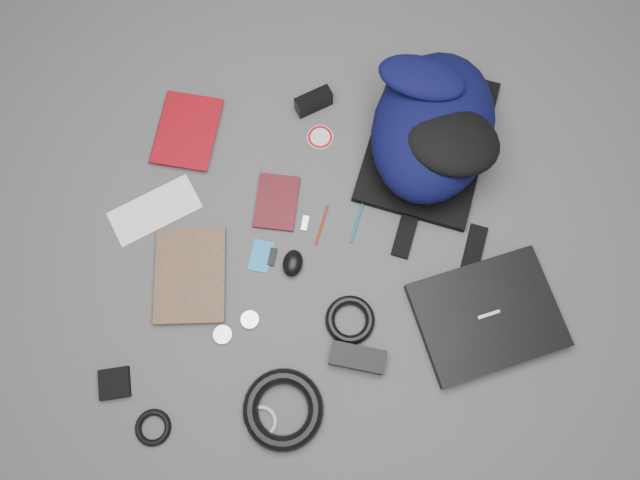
{
  "coord_description": "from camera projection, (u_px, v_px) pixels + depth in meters",
  "views": [
    {
      "loc": [
        -0.03,
        -0.49,
        1.7
      ],
      "look_at": [
        0.0,
        0.0,
        0.02
      ],
      "focal_mm": 35.0,
      "sensor_mm": 36.0,
      "label": 1
    }
  ],
  "objects": [
    {
      "name": "pen_red",
      "position": [
        322.0,
        225.0,
        1.78
      ],
      "size": [
        0.05,
        0.12,
        0.01
      ],
      "primitive_type": "cylinder",
      "rotation": [
        1.57,
        0.0,
        -0.35
      ],
      "color": "maroon",
      "rests_on": "ground"
    },
    {
      "name": "laptop",
      "position": [
        487.0,
        316.0,
        1.69
      ],
      "size": [
        0.43,
        0.37,
        0.04
      ],
      "primitive_type": "cube",
      "rotation": [
        0.0,
        0.0,
        0.24
      ],
      "color": "black",
      "rests_on": "ground"
    },
    {
      "name": "sticker_disc",
      "position": [
        320.0,
        137.0,
        1.86
      ],
      "size": [
        0.1,
        0.1,
        0.0
      ],
      "primitive_type": "cylinder",
      "rotation": [
        0.0,
        0.0,
        0.42
      ],
      "color": "white",
      "rests_on": "ground"
    },
    {
      "name": "textbook_red",
      "position": [
        158.0,
        127.0,
        1.85
      ],
      "size": [
        0.23,
        0.27,
        0.03
      ],
      "primitive_type": "imported",
      "rotation": [
        0.0,
        0.0,
        -0.24
      ],
      "color": "maroon",
      "rests_on": "ground"
    },
    {
      "name": "compact_camera",
      "position": [
        314.0,
        102.0,
        1.86
      ],
      "size": [
        0.12,
        0.08,
        0.06
      ],
      "primitive_type": "cube",
      "rotation": [
        0.0,
        0.0,
        0.4
      ],
      "color": "black",
      "rests_on": "ground"
    },
    {
      "name": "id_badge",
      "position": [
        261.0,
        256.0,
        1.75
      ],
      "size": [
        0.08,
        0.1,
        0.0
      ],
      "primitive_type": "cube",
      "rotation": [
        0.0,
        0.0,
        -0.27
      ],
      "color": "#1A7BC7",
      "rests_on": "ground"
    },
    {
      "name": "usb_black",
      "position": [
        272.0,
        257.0,
        1.75
      ],
      "size": [
        0.03,
        0.05,
        0.01
      ],
      "primitive_type": "cube",
      "rotation": [
        0.0,
        0.0,
        -0.25
      ],
      "color": "black",
      "rests_on": "ground"
    },
    {
      "name": "backpack",
      "position": [
        433.0,
        126.0,
        1.75
      ],
      "size": [
        0.52,
        0.62,
        0.22
      ],
      "primitive_type": null,
      "rotation": [
        0.0,
        0.0,
        -0.36
      ],
      "color": "black",
      "rests_on": "ground"
    },
    {
      "name": "pouch",
      "position": [
        115.0,
        383.0,
        1.65
      ],
      "size": [
        0.09,
        0.09,
        0.02
      ],
      "primitive_type": "cube",
      "rotation": [
        0.0,
        0.0,
        0.08
      ],
      "color": "black",
      "rests_on": "ground"
    },
    {
      "name": "mouse",
      "position": [
        293.0,
        263.0,
        1.73
      ],
      "size": [
        0.07,
        0.09,
        0.04
      ],
      "primitive_type": "ellipsoid",
      "rotation": [
        0.0,
        0.0,
        -0.25
      ],
      "color": "black",
      "rests_on": "ground"
    },
    {
      "name": "headphone_left",
      "position": [
        223.0,
        335.0,
        1.69
      ],
      "size": [
        0.07,
        0.07,
        0.01
      ],
      "primitive_type": "cylinder",
      "rotation": [
        0.0,
        0.0,
        -0.36
      ],
      "color": "silver",
      "rests_on": "ground"
    },
    {
      "name": "earbud_coil",
      "position": [
        153.0,
        427.0,
        1.62
      ],
      "size": [
        0.1,
        0.1,
        0.02
      ],
      "primitive_type": "torus",
      "rotation": [
        0.0,
        0.0,
        0.05
      ],
      "color": "black",
      "rests_on": "ground"
    },
    {
      "name": "power_brick",
      "position": [
        357.0,
        358.0,
        1.66
      ],
      "size": [
        0.16,
        0.1,
        0.04
      ],
      "primitive_type": "cube",
      "rotation": [
        0.0,
        0.0,
        -0.26
      ],
      "color": "black",
      "rests_on": "ground"
    },
    {
      "name": "envelope",
      "position": [
        155.0,
        210.0,
        1.79
      ],
      "size": [
        0.28,
        0.21,
        0.0
      ],
      "primitive_type": "cube",
      "rotation": [
        0.0,
        0.0,
        0.43
      ],
      "color": "white",
      "rests_on": "ground"
    },
    {
      "name": "power_cord_coil",
      "position": [
        283.0,
        409.0,
        1.62
      ],
      "size": [
        0.28,
        0.28,
        0.04
      ],
      "primitive_type": "torus",
      "rotation": [
        0.0,
        0.0,
        -0.4
      ],
      "color": "black",
      "rests_on": "ground"
    },
    {
      "name": "dvd_case",
      "position": [
        277.0,
        202.0,
        1.79
      ],
      "size": [
        0.15,
        0.18,
        0.01
      ],
      "primitive_type": "cube",
      "rotation": [
        0.0,
        0.0,
        -0.18
      ],
      "color": "#400C12",
      "rests_on": "ground"
    },
    {
      "name": "cable_coil",
      "position": [
        350.0,
        320.0,
        1.69
      ],
      "size": [
        0.17,
        0.17,
        0.03
      ],
      "primitive_type": "torus",
      "rotation": [
        0.0,
        0.0,
        0.36
      ],
      "color": "black",
      "rests_on": "ground"
    },
    {
      "name": "ground",
      "position": [
        320.0,
        242.0,
        1.77
      ],
      "size": [
        4.0,
        4.0,
        0.0
      ],
      "primitive_type": "plane",
      "color": "#4F4F51",
      "rests_on": "ground"
    },
    {
      "name": "headphone_right",
      "position": [
        250.0,
        320.0,
        1.7
      ],
      "size": [
        0.07,
        0.07,
        0.01
      ],
      "primitive_type": "cylinder",
      "rotation": [
        0.0,
        0.0,
        0.4
      ],
      "color": "silver",
      "rests_on": "ground"
    },
    {
      "name": "white_cable_coil",
      "position": [
        261.0,
        422.0,
        1.62
      ],
      "size": [
        0.11,
        0.11,
        0.01
      ],
      "primitive_type": "torus",
      "rotation": [
        0.0,
        0.0,
        -0.42
      ],
      "color": "beige",
      "rests_on": "ground"
    },
    {
      "name": "comic_book",
      "position": [
        155.0,
        277.0,
        1.73
      ],
      "size": [
        0.21,
        0.28,
        0.02
      ],
      "primitive_type": "imported",
      "rotation": [
        0.0,
        0.0,
        -0.04
      ],
      "color": "#BB780D",
      "rests_on": "ground"
    },
    {
      "name": "pen_teal",
      "position": [
        357.0,
        221.0,
        1.78
      ],
      "size": [
        0.05,
        0.13,
        0.01
      ],
      "primitive_type": "cylinder",
      "rotation": [
        1.57,
        0.0,
        -0.36
      ],
      "color": "#0D637B",
      "rests_on": "ground"
    },
    {
      "name": "usb_silver",
      "position": [
        305.0,
        223.0,
        1.78
      ],
      "size": [
        0.03,
        0.05,
        0.01
      ],
      "primitive_type": "cube",
      "rotation": [
        0.0,
        0.0,
        -0.25
      ],
      "color": "silver",
      "rests_on": "ground"
    }
  ]
}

